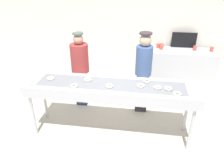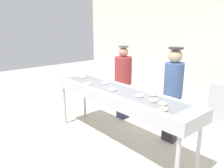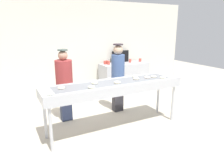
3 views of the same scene
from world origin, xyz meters
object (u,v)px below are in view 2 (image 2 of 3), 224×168
Objects in this scene: sugar_donut_5 at (113,89)px; worker_assistant at (173,90)px; worker_baker at (123,77)px; sugar_donut_3 at (163,109)px; sugar_donut_1 at (88,83)px; sugar_donut_6 at (162,104)px; sugar_donut_2 at (105,83)px; sugar_donut_4 at (139,96)px; sugar_donut_9 at (83,77)px; sugar_donut_0 at (153,95)px; sugar_donut_8 at (153,100)px; sugar_donut_7 at (66,77)px; fryer_conveyor at (117,95)px.

worker_assistant is (0.53, 0.92, -0.07)m from sugar_donut_5.
sugar_donut_3 is at bearing 154.72° from worker_baker.
sugar_donut_1 is 1.00× the size of sugar_donut_6.
sugar_donut_3 is (1.47, -0.27, 0.00)m from sugar_donut_2.
worker_assistant is (0.03, 0.83, -0.07)m from sugar_donut_4.
sugar_donut_9 is at bearing 76.94° from worker_baker.
sugar_donut_2 is 1.00× the size of sugar_donut_3.
sugar_donut_5 is (-0.60, -0.28, 0.00)m from sugar_donut_0.
sugar_donut_0 is 0.28m from sugar_donut_8.
sugar_donut_7 is at bearing -177.12° from sugar_donut_1.
fryer_conveyor is 23.10× the size of sugar_donut_4.
worker_assistant is (-0.41, 0.86, -0.07)m from sugar_donut_6.
sugar_donut_1 is 1.00× the size of sugar_donut_8.
sugar_donut_8 is 1.00× the size of sugar_donut_9.
sugar_donut_5 is at bearing -88.76° from fryer_conveyor.
sugar_donut_9 is at bearing 156.75° from sugar_donut_1.
sugar_donut_9 is at bearing 178.37° from fryer_conveyor.
sugar_donut_5 is at bearing -155.23° from sugar_donut_0.
fryer_conveyor is at bearing 91.24° from sugar_donut_5.
fryer_conveyor is 23.10× the size of sugar_donut_6.
sugar_donut_6 reaches higher than fryer_conveyor.
sugar_donut_9 is at bearing 177.83° from sugar_donut_6.
sugar_donut_6 is 0.08× the size of worker_baker.
sugar_donut_6 is 1.00× the size of sugar_donut_8.
sugar_donut_5 is at bearing -170.25° from sugar_donut_4.
sugar_donut_0 is 1.56m from worker_baker.
worker_baker is at bearing 149.34° from sugar_donut_8.
sugar_donut_6 is at bearing 5.09° from sugar_donut_1.
worker_baker reaches higher than sugar_donut_3.
sugar_donut_9 is (-0.66, -0.04, 0.00)m from sugar_donut_2.
sugar_donut_4 is 0.08× the size of worker_baker.
sugar_donut_5 is at bearing 133.64° from worker_baker.
sugar_donut_7 is 2.10m from sugar_donut_8.
sugar_donut_8 is at bearing -50.19° from sugar_donut_0.
sugar_donut_6 is at bearing -2.77° from fryer_conveyor.
sugar_donut_1 is 1.00× the size of sugar_donut_5.
sugar_donut_9 is (-1.07, 0.13, 0.00)m from sugar_donut_5.
sugar_donut_5 is at bearing 57.74° from worker_assistant.
sugar_donut_7 is at bearing 26.96° from worker_assistant.
sugar_donut_9 is (-1.57, 0.05, 0.00)m from sugar_donut_4.
fryer_conveyor is at bearing 169.41° from sugar_donut_3.
sugar_donut_0 is 0.65m from worker_assistant.
fryer_conveyor is at bearing -163.75° from sugar_donut_0.
sugar_donut_1 is 0.74m from sugar_donut_7.
sugar_donut_4 is 1.00× the size of sugar_donut_7.
worker_assistant is (1.60, 0.79, -0.07)m from sugar_donut_9.
sugar_donut_3 and sugar_donut_9 have the same top height.
sugar_donut_3 is 2.38m from sugar_donut_7.
sugar_donut_0 is at bearing 24.77° from sugar_donut_5.
fryer_conveyor is 23.10× the size of sugar_donut_1.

